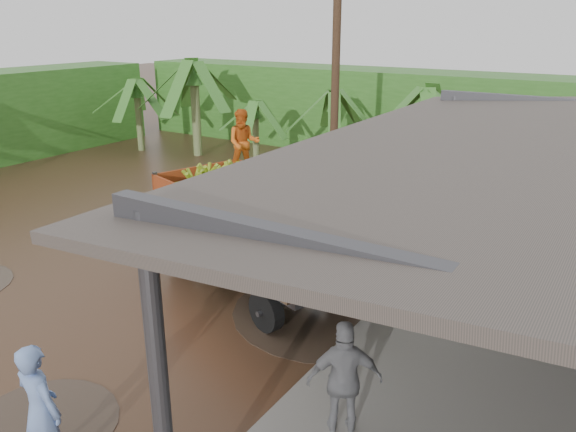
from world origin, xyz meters
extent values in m
plane|color=black|center=(0.00, 0.00, 0.00)|extent=(100.00, 100.00, 0.00)
cube|color=#2D661E|center=(-2.00, 16.00, 1.80)|extent=(22.00, 3.00, 3.60)
cube|color=#47474C|center=(-0.90, 3.17, 0.60)|extent=(1.90, 0.72, 0.13)
imported|color=#CF5B18|center=(1.52, 2.82, 3.02)|extent=(0.92, 0.89, 1.49)
imported|color=#6C8AC6|center=(3.18, -3.78, 0.94)|extent=(0.69, 0.46, 1.88)
imported|color=gray|center=(6.12, -1.09, 0.90)|extent=(1.12, 0.96, 1.80)
cylinder|color=#47301E|center=(1.17, 7.76, 4.19)|extent=(0.24, 0.24, 8.38)
camera|label=1|loc=(9.00, -7.05, 5.61)|focal=35.00mm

